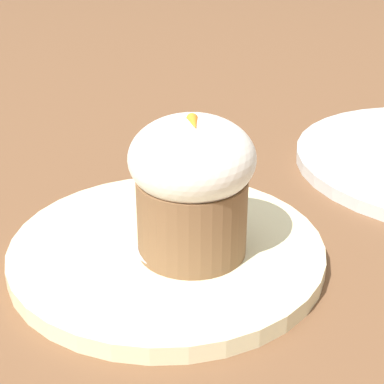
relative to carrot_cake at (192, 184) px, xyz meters
name	(u,v)px	position (x,y,z in m)	size (l,w,h in m)	color
ground_plane	(167,259)	(-0.01, -0.02, -0.07)	(4.00, 4.00, 0.00)	brown
dessert_plate	(167,251)	(-0.01, -0.02, -0.06)	(0.25, 0.25, 0.01)	beige
carrot_cake	(192,184)	(0.00, 0.00, 0.00)	(0.09, 0.09, 0.11)	brown
spoon	(157,252)	(0.00, -0.03, -0.05)	(0.07, 0.13, 0.01)	#B7B7BC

